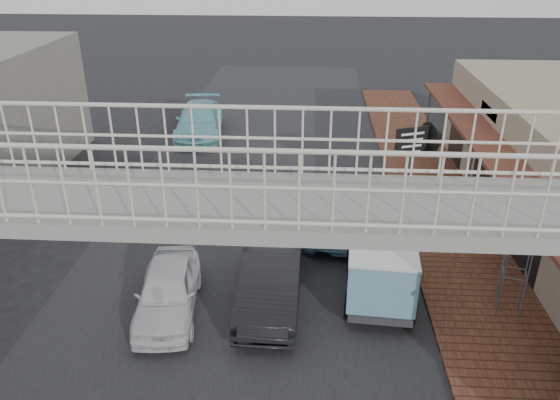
# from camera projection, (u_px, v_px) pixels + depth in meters

# --- Properties ---
(ground) EXTENTS (120.00, 120.00, 0.00)m
(ground) POSITION_uv_depth(u_px,v_px,m) (233.00, 314.00, 13.97)
(ground) COLOR black
(ground) RESTS_ON ground
(road_strip) EXTENTS (10.00, 60.00, 0.01)m
(road_strip) POSITION_uv_depth(u_px,v_px,m) (233.00, 314.00, 13.97)
(road_strip) COLOR black
(road_strip) RESTS_ON ground
(sidewalk) EXTENTS (3.00, 40.00, 0.10)m
(sidewalk) POSITION_uv_depth(u_px,v_px,m) (462.00, 259.00, 16.30)
(sidewalk) COLOR brown
(sidewalk) RESTS_ON ground
(footbridge) EXTENTS (16.40, 2.40, 6.34)m
(footbridge) POSITION_uv_depth(u_px,v_px,m) (192.00, 309.00, 9.00)
(footbridge) COLOR gray
(footbridge) RESTS_ON ground
(white_hatchback) EXTENTS (1.87, 3.81, 1.25)m
(white_hatchback) POSITION_uv_depth(u_px,v_px,m) (168.00, 291.00, 13.85)
(white_hatchback) COLOR silver
(white_hatchback) RESTS_ON ground
(dark_sedan) EXTENTS (1.57, 4.35, 1.42)m
(dark_sedan) POSITION_uv_depth(u_px,v_px,m) (271.00, 279.00, 14.18)
(dark_sedan) COLOR black
(dark_sedan) RESTS_ON ground
(angkot_curb) EXTENTS (2.69, 5.29, 1.43)m
(angkot_curb) POSITION_uv_depth(u_px,v_px,m) (342.00, 206.00, 18.03)
(angkot_curb) COLOR #6B9DBA
(angkot_curb) RESTS_ON ground
(angkot_far) EXTENTS (2.61, 5.33, 1.49)m
(angkot_far) POSITION_uv_depth(u_px,v_px,m) (199.00, 120.00, 26.40)
(angkot_far) COLOR #78C1D0
(angkot_far) RESTS_ON ground
(angkot_van) EXTENTS (2.00, 3.89, 1.85)m
(angkot_van) POSITION_uv_depth(u_px,v_px,m) (381.00, 255.00, 14.37)
(angkot_van) COLOR black
(angkot_van) RESTS_ON ground
(motorcycle_near) EXTENTS (2.01, 1.15, 1.00)m
(motorcycle_near) POSITION_uv_depth(u_px,v_px,m) (415.00, 217.00, 17.56)
(motorcycle_near) COLOR black
(motorcycle_near) RESTS_ON sidewalk
(motorcycle_far) EXTENTS (1.84, 0.57, 1.10)m
(motorcycle_far) POSITION_uv_depth(u_px,v_px,m) (428.00, 191.00, 19.23)
(motorcycle_far) COLOR black
(motorcycle_far) RESTS_ON sidewalk
(street_clock) EXTENTS (0.75, 0.69, 2.92)m
(street_clock) POSITION_uv_depth(u_px,v_px,m) (525.00, 230.00, 12.80)
(street_clock) COLOR #59595B
(street_clock) RESTS_ON sidewalk
(arrow_sign) EXTENTS (1.93, 1.30, 3.20)m
(arrow_sign) POSITION_uv_depth(u_px,v_px,m) (434.00, 140.00, 18.05)
(arrow_sign) COLOR #59595B
(arrow_sign) RESTS_ON sidewalk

